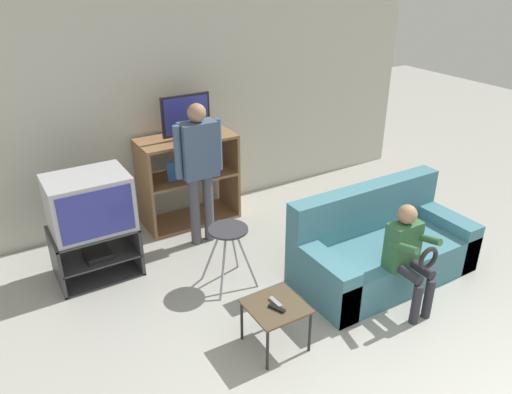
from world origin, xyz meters
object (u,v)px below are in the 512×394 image
at_px(remote_control_black, 277,308).
at_px(person_seated_child, 409,252).
at_px(media_shelf, 189,179).
at_px(folding_stool, 228,238).
at_px(television_main, 89,203).
at_px(tv_stand, 96,251).
at_px(couch, 381,249).
at_px(snack_table, 276,310).
at_px(television_flat, 186,118).
at_px(remote_control_white, 276,302).
at_px(person_standing_adult, 199,162).

bearing_deg(remote_control_black, person_seated_child, -28.52).
relative_size(media_shelf, folding_stool, 1.79).
bearing_deg(person_seated_child, media_shelf, 111.11).
height_order(television_main, person_seated_child, television_main).
distance_m(tv_stand, couch, 2.81).
distance_m(folding_stool, snack_table, 0.97).
relative_size(media_shelf, television_flat, 1.95).
xyz_separation_m(television_main, couch, (2.40, -1.44, -0.50)).
relative_size(tv_stand, folding_stool, 1.28).
bearing_deg(tv_stand, television_main, 7.91).
bearing_deg(television_main, remote_control_white, -61.26).
bearing_deg(television_main, remote_control_black, -62.98).
xyz_separation_m(television_main, remote_control_white, (0.96, -1.75, -0.37)).
relative_size(media_shelf, person_seated_child, 1.11).
relative_size(snack_table, remote_control_black, 3.09).
distance_m(television_main, remote_control_white, 2.04).
xyz_separation_m(media_shelf, snack_table, (-0.30, -2.33, -0.18)).
bearing_deg(tv_stand, television_flat, 22.83).
bearing_deg(television_flat, person_standing_adult, -100.64).
relative_size(media_shelf, person_standing_adult, 0.70).
bearing_deg(tv_stand, media_shelf, 24.00).
height_order(tv_stand, person_standing_adult, person_standing_adult).
relative_size(couch, person_seated_child, 1.79).
relative_size(television_flat, person_seated_child, 0.57).
xyz_separation_m(tv_stand, television_flat, (1.27, 0.53, 1.02)).
distance_m(tv_stand, person_standing_adult, 1.36).
relative_size(television_flat, snack_table, 1.27).
height_order(television_flat, person_seated_child, television_flat).
relative_size(tv_stand, person_seated_child, 0.79).
xyz_separation_m(television_flat, remote_control_black, (-0.33, -2.35, -0.87)).
bearing_deg(media_shelf, remote_control_white, -97.05).
bearing_deg(remote_control_black, couch, -8.96).
height_order(media_shelf, snack_table, media_shelf).
xyz_separation_m(folding_stool, person_standing_adult, (0.12, 0.85, 0.44)).
relative_size(folding_stool, couch, 0.34).
height_order(television_flat, person_standing_adult, person_standing_adult).
distance_m(television_main, couch, 2.84).
xyz_separation_m(tv_stand, person_seated_child, (2.22, -1.93, 0.32)).
height_order(tv_stand, television_main, television_main).
bearing_deg(remote_control_black, television_main, 93.54).
height_order(snack_table, remote_control_black, remote_control_black).
bearing_deg(person_seated_child, remote_control_black, 174.97).
relative_size(folding_stool, snack_table, 1.38).
distance_m(folding_stool, remote_control_white, 0.94).
distance_m(media_shelf, television_flat, 0.74).
bearing_deg(media_shelf, person_seated_child, -68.89).
bearing_deg(television_flat, snack_table, -97.52).
height_order(television_flat, folding_stool, television_flat).
distance_m(folding_stool, person_seated_child, 1.62).
height_order(media_shelf, person_seated_child, media_shelf).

